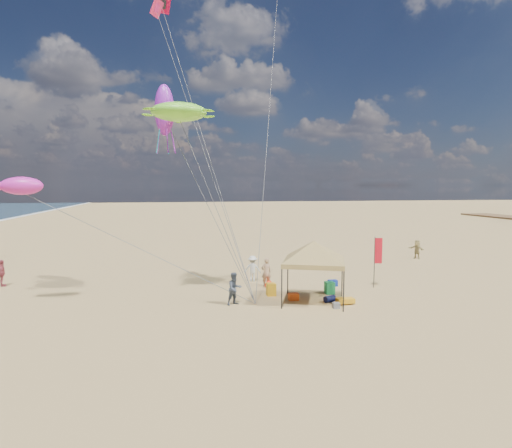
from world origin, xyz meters
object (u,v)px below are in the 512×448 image
object	(u,v)px
person_near_c	(253,269)
cooler_blue	(333,283)
canopy_tent	(314,243)
feather_flag	(377,254)
person_near_a	(266,272)
chair_yellow	(271,289)
person_far_a	(2,273)
person_far_c	(417,249)
chair_green	(330,288)
cooler_red	(293,297)
beach_cart	(345,300)
person_near_b	(235,289)

from	to	relation	value
person_near_c	cooler_blue	bearing A→B (deg)	165.53
canopy_tent	feather_flag	xyz separation A→B (m)	(4.81, 2.40, -1.09)
cooler_blue	person_near_a	xyz separation A→B (m)	(-4.05, 0.75, 0.69)
chair_yellow	person_near_c	bearing A→B (deg)	96.11
chair_yellow	person_far_a	world-z (taller)	person_far_a
person_far_c	chair_green	bearing A→B (deg)	-73.27
cooler_red	person_far_c	bearing A→B (deg)	37.89
beach_cart	person_far_c	world-z (taller)	person_far_c
person_near_b	chair_yellow	bearing A→B (deg)	9.10
canopy_tent	cooler_blue	size ratio (longest dim) A/B	10.70
chair_yellow	person_near_b	bearing A→B (deg)	-146.44
person_near_c	beach_cart	bearing A→B (deg)	132.77
person_near_a	person_near_c	distance (m)	1.58
canopy_tent	person_near_c	world-z (taller)	canopy_tent
person_far_c	feather_flag	bearing A→B (deg)	-66.11
person_near_c	cooler_red	bearing A→B (deg)	116.63
feather_flag	cooler_red	bearing A→B (deg)	-162.26
chair_yellow	person_near_b	distance (m)	2.78
person_near_b	person_near_c	bearing A→B (deg)	45.76
cooler_red	person_far_a	distance (m)	17.97
person_near_a	person_near_c	world-z (taller)	person_near_a
chair_yellow	person_near_b	xyz separation A→B (m)	(-2.28, -1.51, 0.51)
person_near_b	person_far_a	distance (m)	15.10
feather_flag	chair_yellow	size ratio (longest dim) A/B	4.44
chair_green	person_near_b	distance (m)	5.82
chair_green	beach_cart	size ratio (longest dim) A/B	0.78
feather_flag	chair_green	size ratio (longest dim) A/B	4.44
cooler_blue	person_far_c	world-z (taller)	person_far_c
person_far_c	person_near_a	bearing A→B (deg)	-87.34
cooler_blue	beach_cart	size ratio (longest dim) A/B	0.60
feather_flag	person_far_c	bearing A→B (deg)	47.82
person_near_b	person_near_c	world-z (taller)	person_near_b
cooler_blue	person_far_a	size ratio (longest dim) A/B	0.33
person_near_c	person_far_c	xyz separation A→B (m)	(15.22, 5.86, -0.03)
chair_green	beach_cart	bearing A→B (deg)	-88.75
cooler_red	person_near_b	distance (m)	3.34
feather_flag	chair_green	world-z (taller)	feather_flag
beach_cart	person_near_c	size ratio (longest dim) A/B	0.54
feather_flag	person_near_b	xyz separation A→B (m)	(-9.01, -2.15, -1.22)
person_far_c	beach_cart	bearing A→B (deg)	-67.34
canopy_tent	cooler_blue	xyz separation A→B (m)	(2.33, 3.26, -2.98)
chair_yellow	person_near_a	distance (m)	2.32
feather_flag	cooler_red	size ratio (longest dim) A/B	5.76
chair_green	person_far_a	size ratio (longest dim) A/B	0.42
canopy_tent	person_far_a	world-z (taller)	canopy_tent
canopy_tent	cooler_red	world-z (taller)	canopy_tent
beach_cart	person_near_b	world-z (taller)	person_near_b
beach_cart	person_far_a	distance (m)	20.71
feather_flag	beach_cart	world-z (taller)	feather_flag
person_near_a	person_far_a	world-z (taller)	person_near_a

